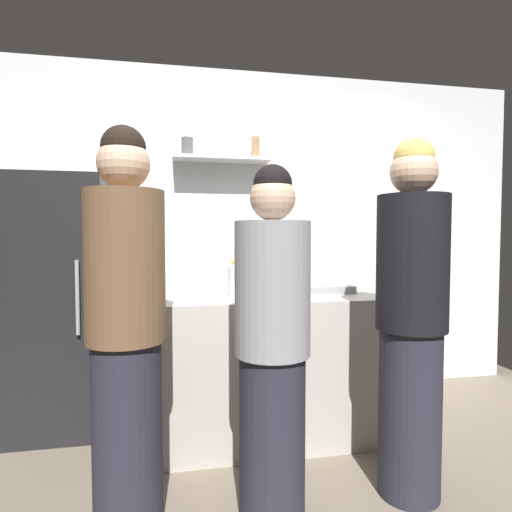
{
  "coord_description": "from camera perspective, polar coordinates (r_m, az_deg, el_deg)",
  "views": [
    {
      "loc": [
        -0.5,
        -2.1,
        1.28
      ],
      "look_at": [
        -0.01,
        0.49,
        1.16
      ],
      "focal_mm": 29.05,
      "sensor_mm": 36.0,
      "label": 1
    }
  ],
  "objects": [
    {
      "name": "utensil_holder",
      "position": [
        2.65,
        2.16,
        -4.12
      ],
      "size": [
        0.12,
        0.12,
        0.22
      ],
      "color": "#B2B2B7",
      "rests_on": "counter"
    },
    {
      "name": "back_wall_assembly",
      "position": [
        3.39,
        -2.22,
        3.02
      ],
      "size": [
        4.8,
        0.32,
        2.6
      ],
      "color": "white",
      "rests_on": "ground"
    },
    {
      "name": "person_grey_hoodie",
      "position": [
        1.91,
        2.27,
        -12.38
      ],
      "size": [
        0.34,
        0.34,
        1.6
      ],
      "rotation": [
        0.0,
        0.0,
        0.75
      ],
      "color": "#262633",
      "rests_on": "ground"
    },
    {
      "name": "water_bottle_plastic",
      "position": [
        2.58,
        -2.82,
        -3.35
      ],
      "size": [
        0.1,
        0.1,
        0.23
      ],
      "color": "silver",
      "rests_on": "counter"
    },
    {
      "name": "baking_pan",
      "position": [
        2.82,
        9.52,
        -4.47
      ],
      "size": [
        0.34,
        0.24,
        0.05
      ],
      "primitive_type": "cube",
      "color": "gray",
      "rests_on": "counter"
    },
    {
      "name": "person_blonde",
      "position": [
        2.19,
        20.57,
        -8.14
      ],
      "size": [
        0.34,
        0.34,
        1.76
      ],
      "rotation": [
        0.0,
        0.0,
        2.48
      ],
      "color": "#262633",
      "rests_on": "ground"
    },
    {
      "name": "wine_bottle_pale_glass",
      "position": [
        2.41,
        -14.76,
        -3.37
      ],
      "size": [
        0.08,
        0.08,
        0.33
      ],
      "color": "#B2BFB2",
      "rests_on": "counter"
    },
    {
      "name": "refrigerator",
      "position": [
        3.08,
        -24.96,
        -5.91
      ],
      "size": [
        0.6,
        0.68,
        1.67
      ],
      "color": "black",
      "rests_on": "ground"
    },
    {
      "name": "counter",
      "position": [
        2.77,
        0.0,
        -14.73
      ],
      "size": [
        1.6,
        0.72,
        0.91
      ],
      "primitive_type": "cube",
      "color": "#B7B2A8",
      "rests_on": "ground"
    },
    {
      "name": "ground_plane",
      "position": [
        2.51,
        2.66,
        -28.0
      ],
      "size": [
        5.28,
        5.28,
        0.0
      ],
      "primitive_type": "plane",
      "color": "#726656"
    },
    {
      "name": "wine_bottle_amber_glass",
      "position": [
        2.7,
        -13.78,
        -3.04
      ],
      "size": [
        0.07,
        0.07,
        0.3
      ],
      "color": "#472814",
      "rests_on": "counter"
    },
    {
      "name": "person_brown_jacket",
      "position": [
        1.91,
        -17.45,
        -9.67
      ],
      "size": [
        0.34,
        0.34,
        1.76
      ],
      "rotation": [
        0.0,
        0.0,
        4.64
      ],
      "color": "#262633",
      "rests_on": "ground"
    }
  ]
}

